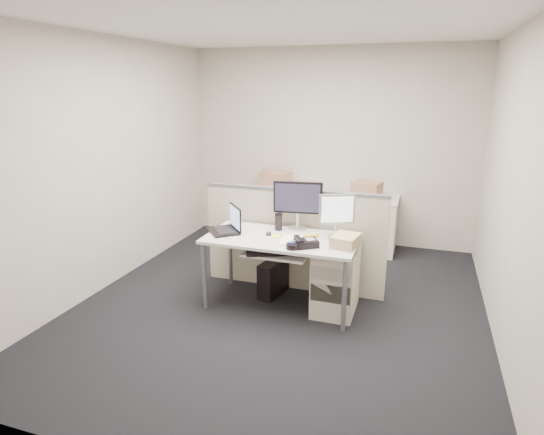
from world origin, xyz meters
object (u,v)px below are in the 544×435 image
(monitor_main, at_px, (298,206))
(desk_phone, at_px, (306,243))
(laptop, at_px, (223,219))
(desk, at_px, (281,244))

(monitor_main, xyz_separation_m, desk_phone, (0.22, -0.50, -0.22))
(laptop, relative_size, desk_phone, 1.74)
(desk, bearing_deg, laptop, -178.15)
(desk_phone, bearing_deg, desk, 116.55)
(desk, distance_m, desk_phone, 0.36)
(laptop, bearing_deg, desk_phone, 39.52)
(monitor_main, xyz_separation_m, laptop, (-0.70, -0.34, -0.12))
(monitor_main, bearing_deg, desk, -111.43)
(monitor_main, relative_size, laptop, 1.42)
(monitor_main, bearing_deg, laptop, -162.02)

